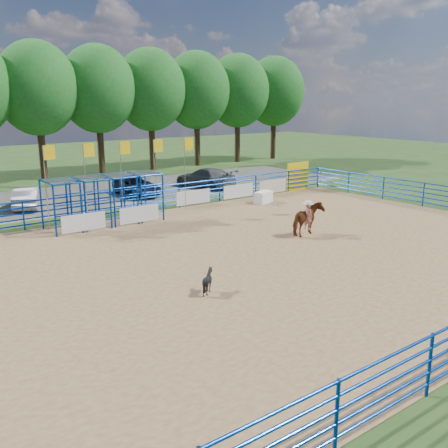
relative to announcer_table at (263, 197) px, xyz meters
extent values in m
plane|color=#325020|center=(-7.99, -8.05, -0.38)|extent=(120.00, 120.00, 0.00)
cube|color=#A37D51|center=(-7.99, -8.05, -0.37)|extent=(30.00, 20.00, 0.02)
cube|color=slate|center=(-7.99, 8.95, -0.38)|extent=(40.00, 10.00, 0.01)
cube|color=white|center=(0.00, 0.00, 0.00)|extent=(1.49, 1.05, 0.73)
imported|color=brown|center=(-3.42, -7.10, 0.42)|extent=(1.98, 1.22, 1.56)
imported|color=#B12319|center=(-3.42, -7.10, 1.21)|extent=(0.40, 0.52, 1.29)
cylinder|color=white|center=(-3.42, -7.10, 1.88)|extent=(0.54, 0.54, 0.12)
imported|color=black|center=(-11.40, -10.25, 0.05)|extent=(0.76, 0.68, 0.82)
imported|color=gray|center=(-12.26, 7.36, 0.27)|extent=(2.76, 4.14, 1.29)
imported|color=#151B35|center=(-5.15, 7.16, 0.26)|extent=(2.42, 4.67, 1.26)
imported|color=#5F5F61|center=(0.40, 7.02, 0.34)|extent=(3.22, 5.26, 1.42)
cube|color=white|center=(-11.79, -0.28, 0.17)|extent=(2.20, 0.04, 0.85)
cube|color=white|center=(-8.79, -0.28, 0.17)|extent=(2.20, 0.04, 0.85)
cube|color=white|center=(-3.99, 1.91, 0.17)|extent=(2.40, 0.04, 0.85)
cube|color=white|center=(-0.49, 1.91, 0.17)|extent=(2.40, 0.04, 0.85)
cube|color=beige|center=(2.51, 1.91, 0.17)|extent=(2.40, 0.04, 0.90)
cube|color=yellow|center=(5.01, 2.05, 0.62)|extent=(2.00, 0.12, 2.00)
cylinder|color=#3F2B19|center=(-7.99, 17.95, 2.02)|extent=(0.56, 0.56, 4.80)
ellipsoid|color=#1C571C|center=(-7.99, 17.95, 7.18)|extent=(6.40, 6.40, 7.36)
cylinder|color=#3F2B19|center=(-2.99, 17.95, 2.02)|extent=(0.56, 0.56, 4.80)
ellipsoid|color=#1C571C|center=(-2.99, 17.95, 7.18)|extent=(6.40, 6.40, 7.36)
cylinder|color=#3F2B19|center=(2.01, 17.95, 2.02)|extent=(0.56, 0.56, 4.80)
ellipsoid|color=#1C571C|center=(2.01, 17.95, 7.18)|extent=(6.40, 6.40, 7.36)
cylinder|color=#3F2B19|center=(7.01, 17.95, 2.02)|extent=(0.56, 0.56, 4.80)
ellipsoid|color=#1C571C|center=(7.01, 17.95, 7.18)|extent=(6.40, 6.40, 7.36)
cylinder|color=#3F2B19|center=(12.01, 17.95, 2.02)|extent=(0.56, 0.56, 4.80)
ellipsoid|color=#1C571C|center=(12.01, 17.95, 7.18)|extent=(6.40, 6.40, 7.36)
cylinder|color=#3F2B19|center=(17.01, 17.95, 2.02)|extent=(0.56, 0.56, 4.80)
ellipsoid|color=#1C571C|center=(17.01, 17.95, 7.18)|extent=(6.40, 6.40, 7.36)
camera|label=1|loc=(-20.36, -23.18, 5.94)|focal=40.00mm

